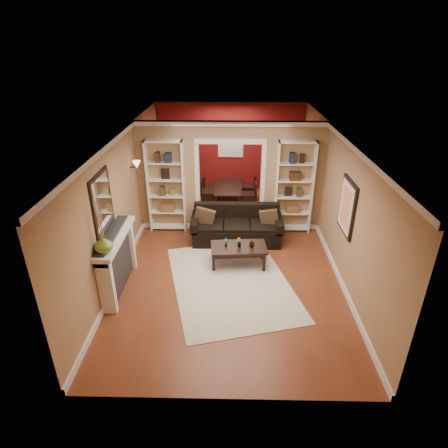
{
  "coord_description": "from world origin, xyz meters",
  "views": [
    {
      "loc": [
        0.04,
        -7.49,
        4.4
      ],
      "look_at": [
        -0.11,
        -0.8,
        1.06
      ],
      "focal_mm": 30.0,
      "sensor_mm": 36.0,
      "label": 1
    }
  ],
  "objects_px": {
    "sofa": "(237,225)",
    "bookshelf_right": "(294,188)",
    "fireplace": "(119,262)",
    "coffee_table": "(239,255)",
    "bookshelf_left": "(166,187)",
    "dining_table": "(229,195)"
  },
  "relations": [
    {
      "from": "sofa",
      "to": "bookshelf_right",
      "type": "height_order",
      "value": "bookshelf_right"
    },
    {
      "from": "coffee_table",
      "to": "bookshelf_left",
      "type": "height_order",
      "value": "bookshelf_left"
    },
    {
      "from": "fireplace",
      "to": "dining_table",
      "type": "bearing_deg",
      "value": 64.4
    },
    {
      "from": "sofa",
      "to": "coffee_table",
      "type": "xyz_separation_m",
      "value": [
        0.03,
        -1.06,
        -0.2
      ]
    },
    {
      "from": "bookshelf_left",
      "to": "bookshelf_right",
      "type": "bearing_deg",
      "value": 0.0
    },
    {
      "from": "bookshelf_left",
      "to": "dining_table",
      "type": "bearing_deg",
      "value": 49.25
    },
    {
      "from": "sofa",
      "to": "fireplace",
      "type": "xyz_separation_m",
      "value": [
        -2.26,
        -1.95,
        0.16
      ]
    },
    {
      "from": "fireplace",
      "to": "bookshelf_right",
      "type": "bearing_deg",
      "value": 34.8
    },
    {
      "from": "sofa",
      "to": "bookshelf_right",
      "type": "distance_m",
      "value": 1.67
    },
    {
      "from": "bookshelf_left",
      "to": "dining_table",
      "type": "xyz_separation_m",
      "value": [
        1.51,
        1.76,
        -0.9
      ]
    },
    {
      "from": "sofa",
      "to": "bookshelf_right",
      "type": "bearing_deg",
      "value": 22.8
    },
    {
      "from": "bookshelf_right",
      "to": "sofa",
      "type": "bearing_deg",
      "value": -157.2
    },
    {
      "from": "bookshelf_left",
      "to": "fireplace",
      "type": "relative_size",
      "value": 1.35
    },
    {
      "from": "bookshelf_right",
      "to": "dining_table",
      "type": "xyz_separation_m",
      "value": [
        -1.59,
        1.76,
        -0.9
      ]
    },
    {
      "from": "sofa",
      "to": "bookshelf_left",
      "type": "xyz_separation_m",
      "value": [
        -1.72,
        0.58,
        0.73
      ]
    },
    {
      "from": "bookshelf_right",
      "to": "fireplace",
      "type": "distance_m",
      "value": 4.47
    },
    {
      "from": "fireplace",
      "to": "coffee_table",
      "type": "bearing_deg",
      "value": 21.12
    },
    {
      "from": "dining_table",
      "to": "bookshelf_left",
      "type": "bearing_deg",
      "value": 139.25
    },
    {
      "from": "bookshelf_left",
      "to": "dining_table",
      "type": "distance_m",
      "value": 2.49
    },
    {
      "from": "fireplace",
      "to": "dining_table",
      "type": "height_order",
      "value": "fireplace"
    },
    {
      "from": "fireplace",
      "to": "dining_table",
      "type": "relative_size",
      "value": 1.18
    },
    {
      "from": "coffee_table",
      "to": "bookshelf_right",
      "type": "height_order",
      "value": "bookshelf_right"
    }
  ]
}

